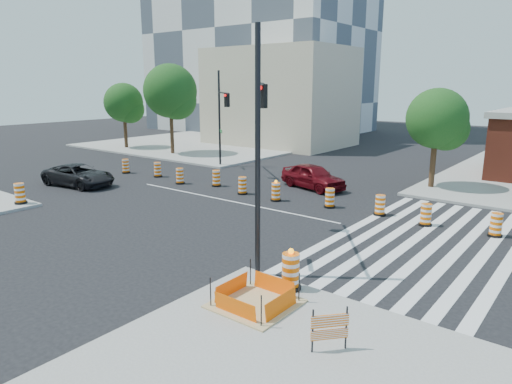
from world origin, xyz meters
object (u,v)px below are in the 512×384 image
dark_suv (79,175)px  signal_pole_nw (222,111)px  signal_pole_se (260,126)px  red_coupe (313,176)px

dark_suv → signal_pole_nw: signal_pole_nw is taller
dark_suv → signal_pole_se: 17.37m
signal_pole_se → signal_pole_nw: size_ratio=1.11×
signal_pole_se → red_coupe: bearing=-13.8°
signal_pole_se → dark_suv: bearing=45.3°
signal_pole_se → signal_pole_nw: signal_pole_se is taller
signal_pole_nw → signal_pole_se: bearing=-2.7°
red_coupe → dark_suv: (-12.17, -8.53, -0.08)m
red_coupe → signal_pole_nw: size_ratio=0.62×
signal_pole_se → signal_pole_nw: 18.28m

